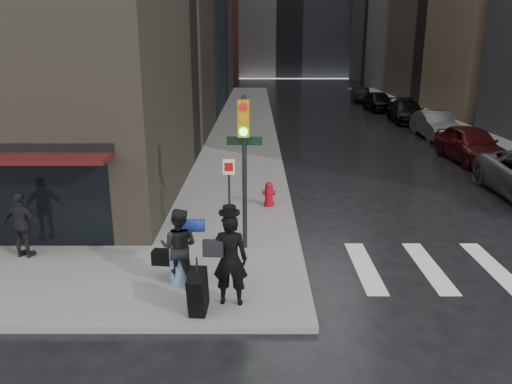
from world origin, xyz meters
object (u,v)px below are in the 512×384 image
at_px(parked_car_1, 471,144).
at_px(parked_car_2, 435,125).
at_px(traffic_light, 243,153).
at_px(man_overcoat, 223,265).
at_px(fire_hydrant, 269,195).
at_px(parked_car_4, 378,101).
at_px(parked_car_5, 361,95).
at_px(man_jeans, 179,246).
at_px(parked_car_3, 407,111).
at_px(man_greycoat, 22,225).

height_order(parked_car_1, parked_car_2, parked_car_1).
bearing_deg(traffic_light, parked_car_2, 59.87).
bearing_deg(parked_car_2, man_overcoat, -119.29).
height_order(fire_hydrant, parked_car_4, parked_car_4).
bearing_deg(parked_car_4, man_overcoat, -110.58).
distance_m(man_overcoat, parked_car_5, 39.87).
height_order(man_jeans, parked_car_4, man_jeans).
bearing_deg(fire_hydrant, parked_car_1, 36.66).
bearing_deg(parked_car_1, man_overcoat, -129.77).
distance_m(man_jeans, parked_car_2, 22.54).
bearing_deg(parked_car_1, fire_hydrant, -145.29).
bearing_deg(man_overcoat, parked_car_4, -104.29).
relative_size(man_jeans, fire_hydrant, 2.18).
bearing_deg(traffic_light, parked_car_5, 76.38).
bearing_deg(fire_hydrant, parked_car_3, 62.40).
xyz_separation_m(man_greycoat, parked_car_2, (16.34, 17.50, -0.24)).
relative_size(traffic_light, parked_car_2, 0.86).
xyz_separation_m(man_greycoat, parked_car_5, (15.69, 36.01, -0.33)).
xyz_separation_m(man_overcoat, parked_car_3, (11.27, 26.12, -0.30)).
bearing_deg(parked_car_5, parked_car_4, -84.90).
relative_size(man_overcoat, fire_hydrant, 2.67).
xyz_separation_m(parked_car_3, parked_car_4, (-0.55, 6.17, 0.04)).
relative_size(parked_car_3, parked_car_5, 1.27).
bearing_deg(man_overcoat, fire_hydrant, -95.19).
height_order(man_overcoat, parked_car_5, man_overcoat).
distance_m(parked_car_1, parked_car_4, 18.51).
relative_size(man_greycoat, parked_car_1, 0.35).
bearing_deg(parked_car_5, parked_car_2, -84.97).
height_order(man_overcoat, parked_car_4, man_overcoat).
bearing_deg(fire_hydrant, parked_car_4, 69.41).
bearing_deg(parked_car_4, parked_car_3, -87.10).
relative_size(fire_hydrant, parked_car_5, 0.20).
height_order(traffic_light, parked_car_4, traffic_light).
xyz_separation_m(man_jeans, parked_car_4, (11.77, 31.29, -0.24)).
height_order(man_overcoat, man_greycoat, man_overcoat).
bearing_deg(man_greycoat, parked_car_1, -132.13).
bearing_deg(man_jeans, parked_car_5, -99.36).
xyz_separation_m(man_overcoat, man_greycoat, (-5.19, 2.45, -0.05)).
xyz_separation_m(parked_car_4, parked_car_5, (-0.22, 6.17, -0.12)).
height_order(traffic_light, fire_hydrant, traffic_light).
distance_m(man_overcoat, parked_car_4, 34.03).
bearing_deg(parked_car_2, fire_hydrant, -127.16).
bearing_deg(traffic_light, man_overcoat, -93.87).
xyz_separation_m(fire_hydrant, parked_car_4, (9.64, 25.67, 0.28)).
height_order(parked_car_1, parked_car_4, parked_car_1).
height_order(fire_hydrant, parked_car_5, parked_car_5).
distance_m(man_greycoat, traffic_light, 5.80).
bearing_deg(parked_car_4, fire_hydrant, -112.80).
bearing_deg(man_greycoat, man_jeans, 172.97).
distance_m(parked_car_1, parked_car_2, 6.19).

